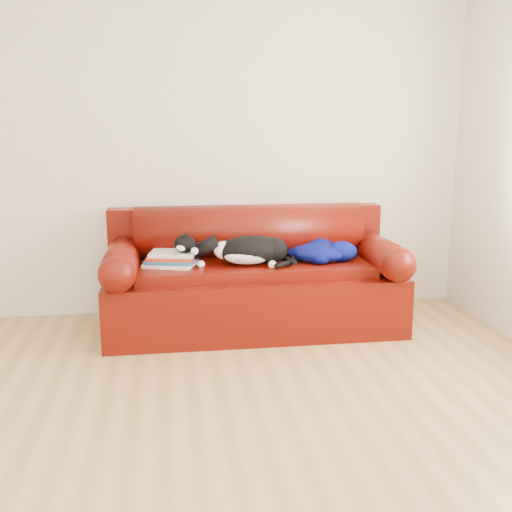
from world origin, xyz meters
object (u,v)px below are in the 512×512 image
Objects in this scene: cat at (251,251)px; blanket at (322,251)px; sofa_base at (253,296)px; book_stack at (172,259)px.

blanket is at bearing 15.66° from cat.
sofa_base is 4.10× the size of blanket.
cat is 0.54m from blanket.
blanket is at bearing -4.25° from sofa_base.
cat is at bearing -172.73° from blanket.
sofa_base is 5.24× the size of book_stack.
cat is at bearing -4.98° from book_stack.
blanket is at bearing 1.04° from book_stack.
cat reaches higher than blanket.
book_stack is 0.57× the size of cat.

